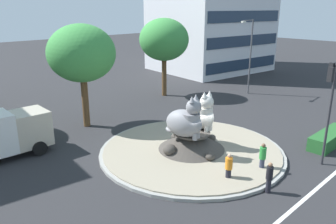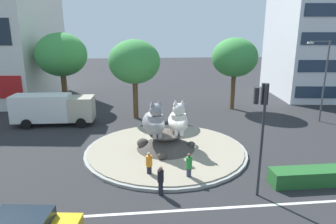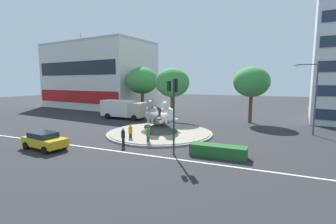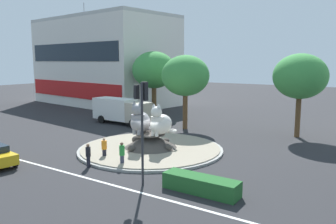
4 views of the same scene
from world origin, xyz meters
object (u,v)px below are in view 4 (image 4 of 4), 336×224
traffic_light_mast (142,111)px  delivery_box_truck (121,110)px  broadleaf_tree_behind_island (300,77)px  pedestrian_black_shirt (88,155)px  pedestrian_green_shirt (122,154)px  cat_statue_grey (140,121)px  third_tree_left (154,70)px  pedestrian_orange_shirt (104,148)px  cat_statue_white (160,123)px  shophouse_block (104,61)px  second_tree_near_tower (185,76)px

traffic_light_mast → delivery_box_truck: size_ratio=0.82×
broadleaf_tree_behind_island → pedestrian_black_shirt: 20.50m
broadleaf_tree_behind_island → pedestrian_green_shirt: bearing=-115.6°
cat_statue_grey → delivery_box_truck: cat_statue_grey is taller
third_tree_left → delivery_box_truck: bearing=-86.0°
pedestrian_green_shirt → delivery_box_truck: (-10.66, 11.98, 0.70)m
cat_statue_grey → pedestrian_orange_shirt: size_ratio=1.76×
cat_statue_grey → cat_statue_white: size_ratio=1.08×
pedestrian_green_shirt → pedestrian_black_shirt: bearing=-93.9°
cat_statue_grey → shophouse_block: shophouse_block is taller
shophouse_block → third_tree_left: (14.50, -5.80, -1.10)m
shophouse_block → delivery_box_truck: bearing=-33.1°
cat_statue_white → pedestrian_black_shirt: (-1.75, -5.99, -1.45)m
broadleaf_tree_behind_island → second_tree_near_tower: broadleaf_tree_behind_island is taller
pedestrian_orange_shirt → pedestrian_black_shirt: pedestrian_black_shirt is taller
cat_statue_grey → broadleaf_tree_behind_island: size_ratio=0.36×
traffic_light_mast → broadleaf_tree_behind_island: broadleaf_tree_behind_island is taller
cat_statue_grey → traffic_light_mast: size_ratio=0.47×
second_tree_near_tower → delivery_box_truck: bearing=-169.0°
pedestrian_orange_shirt → pedestrian_black_shirt: 2.12m
cat_statue_grey → shophouse_block: size_ratio=0.11×
second_tree_near_tower → pedestrian_orange_shirt: second_tree_near_tower is taller
second_tree_near_tower → third_tree_left: third_tree_left is taller
cat_statue_white → second_tree_near_tower: bearing=-158.6°
delivery_box_truck → traffic_light_mast: bearing=-43.2°
cat_statue_grey → second_tree_near_tower: second_tree_near_tower is taller
pedestrian_black_shirt → shophouse_block: bearing=130.7°
shophouse_block → delivery_box_truck: size_ratio=3.48×
pedestrian_green_shirt → cat_statue_grey: bearing=159.9°
traffic_light_mast → pedestrian_black_shirt: (-5.05, 0.48, -3.47)m
cat_statue_white → delivery_box_truck: 13.00m
cat_statue_white → third_tree_left: bearing=-139.9°
broadleaf_tree_behind_island → third_tree_left: size_ratio=0.94×
second_tree_near_tower → pedestrian_black_shirt: (1.30, -14.89, -4.73)m
shophouse_block → broadleaf_tree_behind_island: size_ratio=3.25×
pedestrian_green_shirt → second_tree_near_tower: bearing=150.0°
delivery_box_truck → pedestrian_black_shirt: bearing=-54.8°
second_tree_near_tower → pedestrian_orange_shirt: 13.71m
cat_statue_white → third_tree_left: 18.61m
pedestrian_orange_shirt → delivery_box_truck: size_ratio=0.22×
cat_statue_white → broadleaf_tree_behind_island: bearing=148.7°
broadleaf_tree_behind_island → delivery_box_truck: (-18.38, -4.11, -4.11)m
pedestrian_orange_shirt → pedestrian_green_shirt: (2.28, -0.63, 0.07)m
cat_statue_grey → third_tree_left: third_tree_left is taller
shophouse_block → pedestrian_orange_shirt: shophouse_block is taller
cat_statue_grey → pedestrian_orange_shirt: (-0.52, -3.59, -1.54)m
broadleaf_tree_behind_island → cat_statue_white: bearing=-123.9°
second_tree_near_tower → pedestrian_green_shirt: bearing=-77.2°
broadleaf_tree_behind_island → shophouse_block: bearing=165.3°
broadleaf_tree_behind_island → pedestrian_orange_shirt: 19.05m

